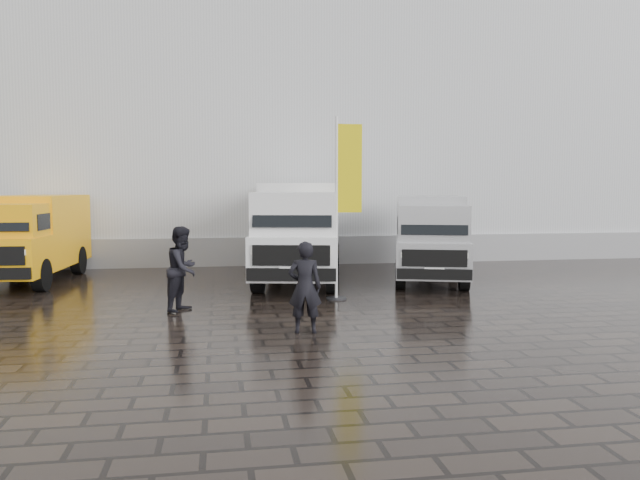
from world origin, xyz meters
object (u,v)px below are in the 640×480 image
at_px(van_yellow, 28,239).
at_px(wheelie_bin, 438,250).
at_px(person_front, 305,287).
at_px(person_tent, 183,269).
at_px(flagpole, 344,200).
at_px(van_silver, 430,238).
at_px(van_white, 300,232).

xyz_separation_m(van_yellow, wheelie_bin, (13.24, 2.34, -0.76)).
distance_m(wheelie_bin, person_front, 11.65).
xyz_separation_m(wheelie_bin, person_tent, (-8.60, -7.33, 0.45)).
distance_m(flagpole, person_tent, 4.19).
bearing_deg(wheelie_bin, person_front, -112.64).
bearing_deg(van_silver, van_white, -169.12).
relative_size(van_yellow, flagpole, 1.22).
distance_m(flagpole, person_front, 4.00).
xyz_separation_m(van_yellow, van_silver, (11.61, -1.41, -0.01)).
bearing_deg(flagpole, person_front, -112.85).
bearing_deg(person_front, van_yellow, -38.38).
distance_m(van_yellow, flagpole, 9.49).
bearing_deg(van_silver, flagpole, -122.49).
bearing_deg(van_white, wheelie_bin, 42.84).
bearing_deg(person_front, person_tent, -38.01).
height_order(van_yellow, wheelie_bin, van_yellow).
distance_m(van_silver, wheelie_bin, 4.16).
xyz_separation_m(van_silver, person_front, (-4.58, -6.10, -0.37)).
height_order(van_yellow, van_white, van_white).
height_order(van_yellow, flagpole, flagpole).
bearing_deg(wheelie_bin, flagpole, -116.91).
height_order(van_yellow, van_silver, van_yellow).
relative_size(van_yellow, wheelie_bin, 5.50).
relative_size(van_yellow, person_front, 3.11).
bearing_deg(person_front, van_silver, -118.40).
bearing_deg(van_white, person_front, -85.48).
bearing_deg(person_front, van_white, -88.19).
bearing_deg(flagpole, van_white, 102.07).
distance_m(van_white, van_silver, 3.84).
xyz_separation_m(van_silver, person_tent, (-6.96, -3.58, -0.30)).
relative_size(flagpole, person_front, 2.55).
distance_m(van_yellow, van_white, 7.86).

